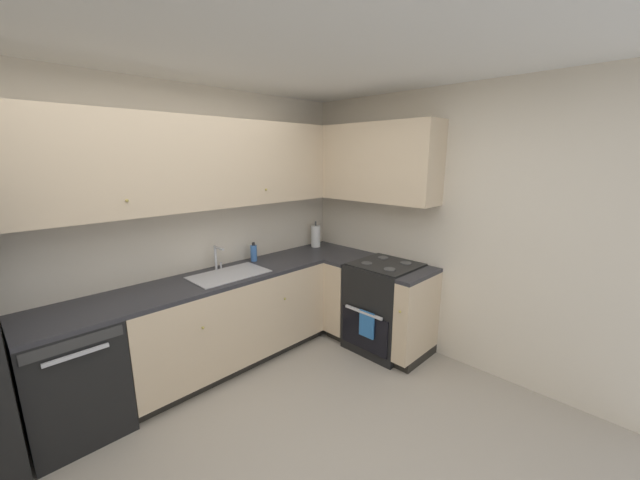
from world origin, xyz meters
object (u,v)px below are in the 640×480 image
(dishwasher, at_px, (72,377))
(paper_towel_roll, at_px, (316,236))
(oven_range, at_px, (384,306))
(soap_bottle, at_px, (254,253))

(dishwasher, relative_size, paper_towel_roll, 2.72)
(paper_towel_roll, bearing_deg, oven_range, -91.25)
(oven_range, bearing_deg, soap_bottle, 129.19)
(soap_bottle, xyz_separation_m, paper_towel_roll, (0.87, -0.02, 0.04))
(soap_bottle, relative_size, paper_towel_roll, 0.62)
(dishwasher, height_order, paper_towel_roll, paper_towel_roll)
(soap_bottle, height_order, paper_towel_roll, paper_towel_roll)
(dishwasher, relative_size, oven_range, 0.82)
(dishwasher, bearing_deg, oven_range, -18.79)
(soap_bottle, distance_m, paper_towel_roll, 0.87)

